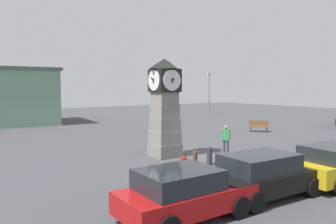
{
  "coord_description": "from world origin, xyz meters",
  "views": [
    {
      "loc": [
        -11.46,
        -13.32,
        3.69
      ],
      "look_at": [
        -0.79,
        2.38,
        2.22
      ],
      "focal_mm": 35.0,
      "sensor_mm": 36.0,
      "label": 1
    }
  ],
  "objects_px": {
    "car_by_building": "(336,164)",
    "clock_tower": "(165,108)",
    "car_near_tower": "(264,175)",
    "car_navy_sedan": "(184,193)",
    "bollard_mid_row": "(195,161)",
    "bollard_far_row": "(209,155)",
    "bench": "(259,125)",
    "bollard_near_tower": "(184,168)",
    "street_lamp_near_road": "(209,90)",
    "pedestrian_crossing_lot": "(226,138)"
  },
  "relations": [
    {
      "from": "car_by_building",
      "to": "clock_tower",
      "type": "bearing_deg",
      "value": 108.46
    },
    {
      "from": "car_near_tower",
      "to": "car_by_building",
      "type": "relative_size",
      "value": 1.1
    },
    {
      "from": "car_navy_sedan",
      "to": "car_by_building",
      "type": "xyz_separation_m",
      "value": [
        6.71,
        -0.62,
        0.03
      ]
    },
    {
      "from": "bollard_mid_row",
      "to": "bollard_far_row",
      "type": "xyz_separation_m",
      "value": [
        1.36,
        0.6,
        -0.02
      ]
    },
    {
      "from": "bollard_mid_row",
      "to": "bench",
      "type": "relative_size",
      "value": 0.6
    },
    {
      "from": "clock_tower",
      "to": "bollard_near_tower",
      "type": "height_order",
      "value": "clock_tower"
    },
    {
      "from": "bench",
      "to": "street_lamp_near_road",
      "type": "xyz_separation_m",
      "value": [
        8.33,
        15.61,
        2.76
      ]
    },
    {
      "from": "car_navy_sedan",
      "to": "street_lamp_near_road",
      "type": "distance_m",
      "value": 35.88
    },
    {
      "from": "bench",
      "to": "bollard_far_row",
      "type": "bearing_deg",
      "value": -149.86
    },
    {
      "from": "bollard_near_tower",
      "to": "car_near_tower",
      "type": "bearing_deg",
      "value": -70.64
    },
    {
      "from": "bench",
      "to": "bollard_mid_row",
      "type": "bearing_deg",
      "value": -150.5
    },
    {
      "from": "car_by_building",
      "to": "pedestrian_crossing_lot",
      "type": "xyz_separation_m",
      "value": [
        0.39,
        6.27,
        0.15
      ]
    },
    {
      "from": "bench",
      "to": "car_by_building",
      "type": "bearing_deg",
      "value": -128.55
    },
    {
      "from": "car_near_tower",
      "to": "pedestrian_crossing_lot",
      "type": "bearing_deg",
      "value": 56.05
    },
    {
      "from": "bollard_mid_row",
      "to": "car_near_tower",
      "type": "bearing_deg",
      "value": -93.59
    },
    {
      "from": "car_by_building",
      "to": "pedestrian_crossing_lot",
      "type": "bearing_deg",
      "value": 86.44
    },
    {
      "from": "bollard_far_row",
      "to": "car_near_tower",
      "type": "height_order",
      "value": "car_near_tower"
    },
    {
      "from": "bench",
      "to": "bollard_near_tower",
      "type": "bearing_deg",
      "value": -149.95
    },
    {
      "from": "bollard_far_row",
      "to": "bench",
      "type": "height_order",
      "value": "bench"
    },
    {
      "from": "clock_tower",
      "to": "car_navy_sedan",
      "type": "relative_size",
      "value": 1.32
    },
    {
      "from": "bollard_far_row",
      "to": "car_navy_sedan",
      "type": "height_order",
      "value": "car_navy_sedan"
    },
    {
      "from": "bollard_far_row",
      "to": "car_near_tower",
      "type": "xyz_separation_m",
      "value": [
        -1.6,
        -4.52,
        0.32
      ]
    },
    {
      "from": "clock_tower",
      "to": "street_lamp_near_road",
      "type": "relative_size",
      "value": 0.92
    },
    {
      "from": "bollard_far_row",
      "to": "car_near_tower",
      "type": "relative_size",
      "value": 0.2
    },
    {
      "from": "clock_tower",
      "to": "car_navy_sedan",
      "type": "bearing_deg",
      "value": -119.89
    },
    {
      "from": "car_near_tower",
      "to": "street_lamp_near_road",
      "type": "distance_m",
      "value": 33.84
    },
    {
      "from": "bollard_mid_row",
      "to": "pedestrian_crossing_lot",
      "type": "xyz_separation_m",
      "value": [
        3.61,
        1.82,
        0.45
      ]
    },
    {
      "from": "clock_tower",
      "to": "street_lamp_near_road",
      "type": "height_order",
      "value": "street_lamp_near_road"
    },
    {
      "from": "bollard_near_tower",
      "to": "bollard_mid_row",
      "type": "bearing_deg",
      "value": 34.95
    },
    {
      "from": "bollard_far_row",
      "to": "bench",
      "type": "relative_size",
      "value": 0.57
    },
    {
      "from": "bollard_near_tower",
      "to": "bollard_far_row",
      "type": "distance_m",
      "value": 3.06
    },
    {
      "from": "bollard_far_row",
      "to": "car_navy_sedan",
      "type": "bearing_deg",
      "value": -137.54
    },
    {
      "from": "car_navy_sedan",
      "to": "pedestrian_crossing_lot",
      "type": "xyz_separation_m",
      "value": [
        7.1,
        5.65,
        0.18
      ]
    },
    {
      "from": "bench",
      "to": "pedestrian_crossing_lot",
      "type": "xyz_separation_m",
      "value": [
        -8.71,
        -5.15,
        0.39
      ]
    },
    {
      "from": "bollard_near_tower",
      "to": "bench",
      "type": "distance_m",
      "value": 15.74
    },
    {
      "from": "bench",
      "to": "pedestrian_crossing_lot",
      "type": "relative_size",
      "value": 0.95
    },
    {
      "from": "bollard_mid_row",
      "to": "car_navy_sedan",
      "type": "relative_size",
      "value": 0.23
    },
    {
      "from": "bollard_mid_row",
      "to": "street_lamp_near_road",
      "type": "bearing_deg",
      "value": 47.55
    },
    {
      "from": "bollard_near_tower",
      "to": "street_lamp_near_road",
      "type": "distance_m",
      "value": 32.27
    },
    {
      "from": "bollard_near_tower",
      "to": "street_lamp_near_road",
      "type": "xyz_separation_m",
      "value": [
        21.96,
        23.49,
        2.78
      ]
    },
    {
      "from": "car_near_tower",
      "to": "street_lamp_near_road",
      "type": "height_order",
      "value": "street_lamp_near_road"
    },
    {
      "from": "clock_tower",
      "to": "car_by_building",
      "type": "height_order",
      "value": "clock_tower"
    },
    {
      "from": "bollard_mid_row",
      "to": "pedestrian_crossing_lot",
      "type": "relative_size",
      "value": 0.57
    },
    {
      "from": "car_navy_sedan",
      "to": "car_by_building",
      "type": "distance_m",
      "value": 6.74
    },
    {
      "from": "car_navy_sedan",
      "to": "pedestrian_crossing_lot",
      "type": "distance_m",
      "value": 9.08
    },
    {
      "from": "bollard_near_tower",
      "to": "car_navy_sedan",
      "type": "distance_m",
      "value": 3.66
    },
    {
      "from": "bench",
      "to": "street_lamp_near_road",
      "type": "distance_m",
      "value": 17.91
    },
    {
      "from": "pedestrian_crossing_lot",
      "to": "clock_tower",
      "type": "bearing_deg",
      "value": 153.11
    },
    {
      "from": "car_by_building",
      "to": "bollard_near_tower",
      "type": "bearing_deg",
      "value": 141.97
    },
    {
      "from": "clock_tower",
      "to": "bench",
      "type": "height_order",
      "value": "clock_tower"
    }
  ]
}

